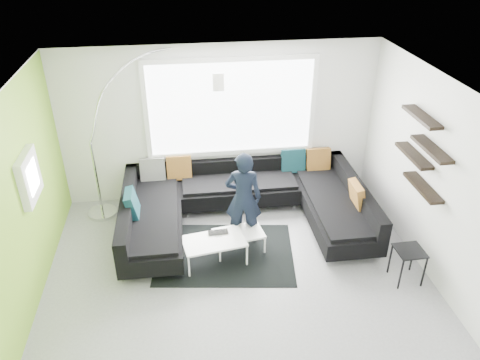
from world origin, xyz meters
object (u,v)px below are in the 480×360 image
(sectional_sofa, at_px, (245,208))
(arc_lamp, at_px, (90,143))
(side_table, at_px, (407,265))
(coffee_table, at_px, (227,245))
(person, at_px, (243,198))
(laptop, at_px, (218,234))

(sectional_sofa, bearing_deg, arc_lamp, 163.72)
(arc_lamp, distance_m, side_table, 5.19)
(sectional_sofa, bearing_deg, coffee_table, -118.00)
(person, relative_size, laptop, 5.01)
(sectional_sofa, bearing_deg, side_table, -36.91)
(laptop, bearing_deg, person, 37.88)
(arc_lamp, bearing_deg, person, -38.39)
(sectional_sofa, distance_m, coffee_table, 0.82)
(coffee_table, relative_size, arc_lamp, 0.43)
(arc_lamp, height_order, side_table, arc_lamp)
(side_table, bearing_deg, sectional_sofa, 142.70)
(arc_lamp, height_order, person, arc_lamp)
(sectional_sofa, height_order, person, person)
(side_table, xyz_separation_m, person, (-2.16, 1.27, 0.51))
(side_table, distance_m, person, 2.56)
(arc_lamp, relative_size, person, 1.77)
(coffee_table, bearing_deg, arc_lamp, 135.67)
(person, bearing_deg, sectional_sofa, -92.71)
(side_table, bearing_deg, arc_lamp, 152.81)
(side_table, xyz_separation_m, laptop, (-2.59, 0.91, 0.14))
(sectional_sofa, relative_size, coffee_table, 3.34)
(arc_lamp, distance_m, laptop, 2.57)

